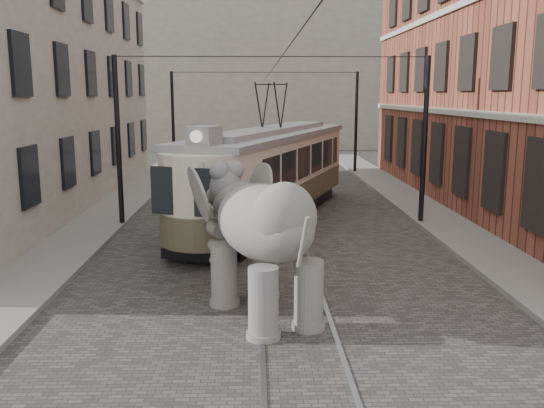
{
  "coord_description": "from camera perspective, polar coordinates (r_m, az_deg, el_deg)",
  "views": [
    {
      "loc": [
        -0.85,
        -14.48,
        4.65
      ],
      "look_at": [
        -0.43,
        -0.93,
        2.1
      ],
      "focal_mm": 38.34,
      "sensor_mm": 36.0,
      "label": 1
    }
  ],
  "objects": [
    {
      "name": "ground",
      "position": [
        15.23,
        1.53,
        -7.13
      ],
      "size": [
        120.0,
        120.0,
        0.0
      ],
      "primitive_type": "plane",
      "color": "#474442"
    },
    {
      "name": "tram_rails",
      "position": [
        15.22,
        1.53,
        -7.09
      ],
      "size": [
        1.54,
        80.0,
        0.02
      ],
      "primitive_type": null,
      "color": "slate",
      "rests_on": "ground"
    },
    {
      "name": "sidewalk_right",
      "position": [
        16.66,
        22.74,
        -6.14
      ],
      "size": [
        2.0,
        60.0,
        0.15
      ],
      "primitive_type": "cube",
      "color": "slate",
      "rests_on": "ground"
    },
    {
      "name": "sidewalk_left",
      "position": [
        16.2,
        -22.25,
        -6.57
      ],
      "size": [
        2.0,
        60.0,
        0.15
      ],
      "primitive_type": "cube",
      "color": "slate",
      "rests_on": "ground"
    },
    {
      "name": "stucco_building",
      "position": [
        26.5,
        -24.72,
        10.45
      ],
      "size": [
        7.0,
        24.0,
        10.0
      ],
      "primitive_type": "cube",
      "color": "gray",
      "rests_on": "ground"
    },
    {
      "name": "distant_block",
      "position": [
        54.53,
        -0.9,
        13.12
      ],
      "size": [
        28.0,
        10.0,
        14.0
      ],
      "primitive_type": "cube",
      "color": "gray",
      "rests_on": "ground"
    },
    {
      "name": "catenary",
      "position": [
        19.56,
        0.15,
        5.81
      ],
      "size": [
        11.0,
        30.2,
        6.0
      ],
      "primitive_type": null,
      "color": "black",
      "rests_on": "ground"
    },
    {
      "name": "tram",
      "position": [
        21.56,
        -0.06,
        5.04
      ],
      "size": [
        7.0,
        12.91,
        5.08
      ],
      "primitive_type": null,
      "rotation": [
        0.0,
        0.0,
        -0.36
      ],
      "color": "beige",
      "rests_on": "ground"
    },
    {
      "name": "elephant",
      "position": [
        12.14,
        -0.78,
        -3.99
      ],
      "size": [
        4.76,
        5.88,
        3.16
      ],
      "primitive_type": null,
      "rotation": [
        0.0,
        0.0,
        0.43
      ],
      "color": "#63615C",
      "rests_on": "ground"
    }
  ]
}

